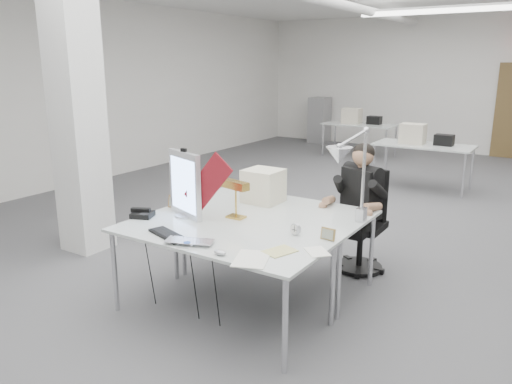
# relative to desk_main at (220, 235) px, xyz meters

# --- Properties ---
(room_shell) EXTENTS (10.04, 14.04, 3.24)m
(room_shell) POSITION_rel_desk_main_xyz_m (0.04, 2.63, 0.95)
(room_shell) COLOR #4D4D50
(room_shell) RESTS_ON ground
(desk_main) EXTENTS (1.80, 0.90, 0.02)m
(desk_main) POSITION_rel_desk_main_xyz_m (0.00, 0.00, 0.00)
(desk_main) COLOR silver
(desk_main) RESTS_ON room_shell
(desk_second) EXTENTS (1.80, 0.90, 0.02)m
(desk_second) POSITION_rel_desk_main_xyz_m (0.00, 0.90, 0.00)
(desk_second) COLOR silver
(desk_second) RESTS_ON room_shell
(bg_desk_a) EXTENTS (1.60, 0.80, 0.02)m
(bg_desk_a) POSITION_rel_desk_main_xyz_m (0.20, 5.50, 0.00)
(bg_desk_a) COLOR silver
(bg_desk_a) RESTS_ON room_shell
(bg_desk_b) EXTENTS (1.60, 0.80, 0.02)m
(bg_desk_b) POSITION_rel_desk_main_xyz_m (-1.80, 7.70, 0.00)
(bg_desk_b) COLOR silver
(bg_desk_b) RESTS_ON room_shell
(filing_cabinet) EXTENTS (0.45, 0.55, 1.20)m
(filing_cabinet) POSITION_rel_desk_main_xyz_m (-3.50, 9.15, -0.14)
(filing_cabinet) COLOR gray
(filing_cabinet) RESTS_ON room_shell
(office_chair) EXTENTS (0.68, 0.68, 1.07)m
(office_chair) POSITION_rel_desk_main_xyz_m (0.61, 1.60, -0.21)
(office_chair) COLOR black
(office_chair) RESTS_ON room_shell
(seated_person) EXTENTS (0.64, 0.71, 0.87)m
(seated_person) POSITION_rel_desk_main_xyz_m (0.61, 1.55, 0.16)
(seated_person) COLOR black
(seated_person) RESTS_ON office_chair
(monitor) EXTENTS (0.46, 0.21, 0.59)m
(monitor) POSITION_rel_desk_main_xyz_m (-0.54, 0.22, 0.31)
(monitor) COLOR silver
(monitor) RESTS_ON desk_main
(pennant) EXTENTS (0.51, 0.04, 0.55)m
(pennant) POSITION_rel_desk_main_xyz_m (-0.26, 0.19, 0.37)
(pennant) COLOR maroon
(pennant) RESTS_ON monitor
(keyboard) EXTENTS (0.43, 0.25, 0.02)m
(keyboard) POSITION_rel_desk_main_xyz_m (-0.31, -0.27, 0.02)
(keyboard) COLOR black
(keyboard) RESTS_ON desk_main
(laptop) EXTENTS (0.43, 0.36, 0.03)m
(laptop) POSITION_rel_desk_main_xyz_m (-0.03, -0.37, 0.03)
(laptop) COLOR #ACACB1
(laptop) RESTS_ON desk_main
(mouse) EXTENTS (0.10, 0.08, 0.04)m
(mouse) POSITION_rel_desk_main_xyz_m (0.29, -0.37, 0.03)
(mouse) COLOR #B0B1B5
(mouse) RESTS_ON desk_main
(bankers_lamp) EXTENTS (0.28, 0.16, 0.30)m
(bankers_lamp) POSITION_rel_desk_main_xyz_m (-0.13, 0.42, 0.16)
(bankers_lamp) COLOR #CC8740
(bankers_lamp) RESTS_ON desk_main
(desk_phone) EXTENTS (0.23, 0.22, 0.05)m
(desk_phone) POSITION_rel_desk_main_xyz_m (-0.85, -0.02, 0.04)
(desk_phone) COLOR black
(desk_phone) RESTS_ON desk_main
(picture_frame_left) EXTENTS (0.16, 0.05, 0.12)m
(picture_frame_left) POSITION_rel_desk_main_xyz_m (-0.80, 0.36, 0.07)
(picture_frame_left) COLOR #9D6E43
(picture_frame_left) RESTS_ON desk_main
(picture_frame_right) EXTENTS (0.12, 0.04, 0.10)m
(picture_frame_right) POSITION_rel_desk_main_xyz_m (0.81, 0.34, 0.06)
(picture_frame_right) COLOR #AD8A4A
(picture_frame_right) RESTS_ON desk_main
(desk_clock) EXTENTS (0.10, 0.05, 0.09)m
(desk_clock) POSITION_rel_desk_main_xyz_m (0.54, 0.31, 0.06)
(desk_clock) COLOR #BCBCC1
(desk_clock) RESTS_ON desk_main
(paper_stack_a) EXTENTS (0.34, 0.39, 0.01)m
(paper_stack_a) POSITION_rel_desk_main_xyz_m (0.52, -0.32, 0.02)
(paper_stack_a) COLOR white
(paper_stack_a) RESTS_ON desk_main
(paper_stack_b) EXTENTS (0.24, 0.28, 0.01)m
(paper_stack_b) POSITION_rel_desk_main_xyz_m (0.61, -0.08, 0.02)
(paper_stack_b) COLOR #D4CE7E
(paper_stack_b) RESTS_ON desk_main
(paper_stack_c) EXTENTS (0.25, 0.25, 0.01)m
(paper_stack_c) POSITION_rel_desk_main_xyz_m (0.85, 0.06, 0.02)
(paper_stack_c) COLOR white
(paper_stack_c) RESTS_ON desk_main
(beige_monitor) EXTENTS (0.35, 0.34, 0.33)m
(beige_monitor) POSITION_rel_desk_main_xyz_m (-0.20, 1.00, 0.18)
(beige_monitor) COLOR beige
(beige_monitor) RESTS_ON desk_second
(architect_lamp) EXTENTS (0.32, 0.76, 0.95)m
(architect_lamp) POSITION_rel_desk_main_xyz_m (0.85, 0.69, 0.49)
(architect_lamp) COLOR #B0AFB4
(architect_lamp) RESTS_ON desk_second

